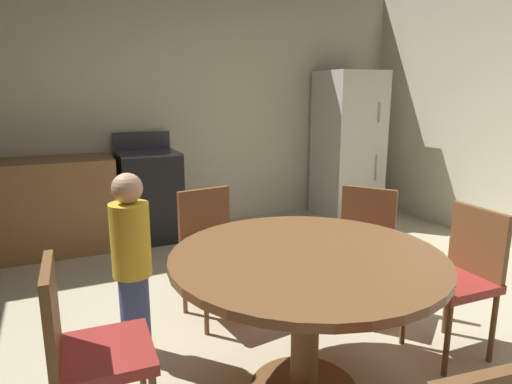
{
  "coord_description": "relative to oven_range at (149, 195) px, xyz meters",
  "views": [
    {
      "loc": [
        -1.18,
        -2.0,
        1.52
      ],
      "look_at": [
        0.16,
        0.97,
        0.78
      ],
      "focal_mm": 31.29,
      "sensor_mm": 36.0,
      "label": 1
    }
  ],
  "objects": [
    {
      "name": "wall_back",
      "position": [
        0.33,
        0.4,
        0.88
      ],
      "size": [
        6.01,
        0.12,
        2.7
      ],
      "primitive_type": "cube",
      "color": "beige",
      "rests_on": "ground"
    },
    {
      "name": "dining_table",
      "position": [
        0.21,
        -2.83,
        0.14
      ],
      "size": [
        1.33,
        1.33,
        0.76
      ],
      "color": "brown",
      "rests_on": "ground"
    },
    {
      "name": "refrigerator",
      "position": [
        2.44,
        -0.05,
        0.41
      ],
      "size": [
        0.68,
        0.68,
        1.76
      ],
      "color": "silver",
      "rests_on": "ground"
    },
    {
      "name": "kitchen_counter",
      "position": [
        -1.36,
        -0.0,
        -0.02
      ],
      "size": [
        2.03,
        0.6,
        0.9
      ],
      "primitive_type": "cube",
      "color": "olive",
      "rests_on": "ground"
    },
    {
      "name": "chair_north",
      "position": [
        0.07,
        -1.82,
        0.03
      ],
      "size": [
        0.45,
        0.45,
        0.87
      ],
      "rotation": [
        0.0,
        0.0,
        4.85
      ],
      "color": "brown",
      "rests_on": "ground"
    },
    {
      "name": "chair_west",
      "position": [
        -0.81,
        -2.79,
        0.03
      ],
      "size": [
        0.42,
        0.42,
        0.87
      ],
      "rotation": [
        0.0,
        0.0,
        6.24
      ],
      "color": "brown",
      "rests_on": "ground"
    },
    {
      "name": "person_child",
      "position": [
        -0.51,
        -2.12,
        0.11
      ],
      "size": [
        0.31,
        0.31,
        1.09
      ],
      "rotation": [
        0.0,
        0.0,
        5.5
      ],
      "color": "#3D4C84",
      "rests_on": "ground"
    },
    {
      "name": "chair_east",
      "position": [
        1.22,
        -2.86,
        0.03
      ],
      "size": [
        0.41,
        0.41,
        0.87
      ],
      "rotation": [
        0.0,
        0.0,
        3.11
      ],
      "color": "brown",
      "rests_on": "ground"
    },
    {
      "name": "oven_range",
      "position": [
        0.0,
        0.0,
        0.0
      ],
      "size": [
        0.6,
        0.6,
        1.1
      ],
      "color": "black",
      "rests_on": "ground"
    },
    {
      "name": "ground_plane",
      "position": [
        0.33,
        -2.57,
        -0.47
      ],
      "size": [
        14.0,
        14.0,
        0.0
      ],
      "primitive_type": "plane",
      "color": "beige"
    },
    {
      "name": "chair_northeast",
      "position": [
        1.02,
        -2.22,
        0.03
      ],
      "size": [
        0.56,
        0.56,
        0.87
      ],
      "rotation": [
        0.0,
        0.0,
        3.79
      ],
      "color": "brown",
      "rests_on": "ground"
    }
  ]
}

